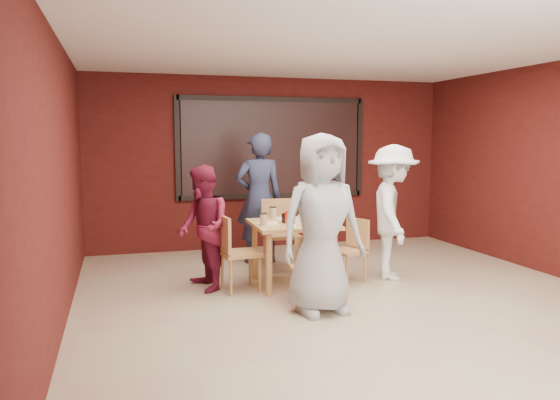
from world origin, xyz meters
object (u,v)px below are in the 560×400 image
object	(u,v)px
dining_table	(293,230)
diner_right	(393,212)
chair_back	(280,230)
diner_front	(322,224)
diner_left	(203,228)
chair_left	(234,249)
diner_back	(259,198)
chair_front	(310,265)
chair_right	(352,246)

from	to	relation	value
dining_table	diner_right	bearing A→B (deg)	-1.96
dining_table	chair_back	size ratio (longest dim) A/B	1.06
diner_front	diner_right	xyz separation A→B (m)	(1.38, 1.05, -0.07)
chair_back	diner_front	distance (m)	2.01
diner_left	chair_left	bearing A→B (deg)	55.01
chair_back	diner_right	bearing A→B (deg)	-36.67
diner_front	diner_back	xyz separation A→B (m)	(-0.04, 2.43, 0.01)
chair_back	diner_front	world-z (taller)	diner_front
diner_back	diner_left	distance (m)	1.61
chair_front	chair_left	bearing A→B (deg)	132.27
chair_back	chair_front	bearing A→B (deg)	-95.55
dining_table	diner_right	distance (m)	1.35
diner_back	diner_left	bearing A→B (deg)	54.31
chair_left	chair_right	distance (m)	1.51
chair_front	diner_front	xyz separation A→B (m)	(0.03, -0.28, 0.49)
chair_left	chair_right	size ratio (longest dim) A/B	1.14
chair_front	diner_left	size ratio (longest dim) A/B	0.52
diner_right	dining_table	bearing A→B (deg)	109.67
dining_table	diner_right	world-z (taller)	diner_right
dining_table	chair_back	xyz separation A→B (m)	(0.09, 0.88, -0.14)
chair_right	diner_right	distance (m)	0.70
chair_front	diner_right	world-z (taller)	diner_right
dining_table	diner_left	xyz separation A→B (m)	(-1.09, 0.09, 0.06)
chair_back	chair_right	xyz separation A→B (m)	(0.67, -0.93, -0.10)
chair_back	chair_right	bearing A→B (deg)	-54.06
dining_table	diner_back	world-z (taller)	diner_back
diner_back	diner_left	xyz separation A→B (m)	(-1.00, -1.25, -0.19)
diner_front	diner_back	size ratio (longest dim) A/B	0.99
diner_back	diner_right	xyz separation A→B (m)	(1.42, -1.38, -0.08)
dining_table	diner_right	size ratio (longest dim) A/B	0.59
diner_back	diner_right	distance (m)	1.98
chair_front	diner_right	bearing A→B (deg)	28.81
dining_table	chair_right	world-z (taller)	dining_table
chair_front	diner_back	xyz separation A→B (m)	(-0.01, 2.16, 0.50)
chair_front	diner_front	size ratio (longest dim) A/B	0.42
chair_right	diner_left	distance (m)	1.88
chair_back	diner_front	xyz separation A→B (m)	(-0.14, -1.97, 0.39)
chair_left	diner_back	xyz separation A→B (m)	(0.66, 1.41, 0.43)
chair_front	chair_right	bearing A→B (deg)	42.66
diner_front	diner_back	world-z (taller)	diner_back
diner_front	chair_left	bearing A→B (deg)	118.74
chair_left	diner_left	bearing A→B (deg)	153.61
diner_right	chair_right	bearing A→B (deg)	111.87
chair_left	diner_right	distance (m)	2.11
diner_back	diner_right	bearing A→B (deg)	138.85
chair_left	dining_table	bearing A→B (deg)	5.74
diner_right	diner_front	bearing A→B (deg)	148.90
dining_table	chair_left	distance (m)	0.77
chair_back	diner_back	world-z (taller)	diner_back
dining_table	chair_back	distance (m)	0.89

